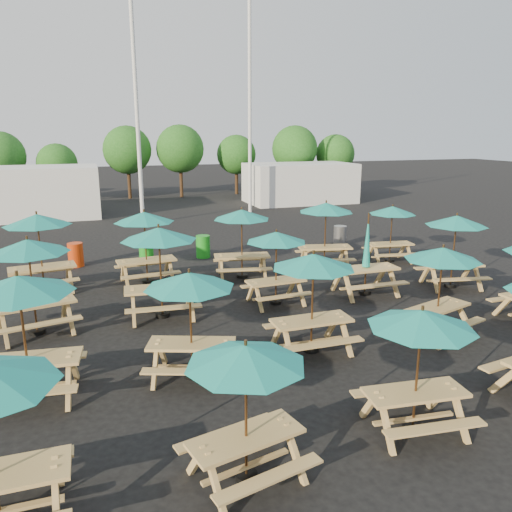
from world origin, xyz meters
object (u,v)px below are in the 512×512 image
object	(u,v)px
picnic_unit_2	(28,253)
picnic_unit_10	(276,242)
picnic_unit_5	(190,288)
picnic_unit_19	(392,214)
picnic_unit_1	(19,294)
picnic_unit_3	(38,225)
picnic_unit_14	(366,261)
picnic_unit_11	(242,219)
waste_bin_1	(146,249)
picnic_unit_8	(421,328)
picnic_unit_9	(313,268)
picnic_unit_13	(442,260)
picnic_unit_15	(326,212)
picnic_unit_7	(144,222)
picnic_unit_18	(456,226)
waste_bin_2	(203,246)
waste_bin_3	(340,236)
picnic_unit_6	(159,240)
waste_bin_0	(76,255)
picnic_unit_4	(246,365)

from	to	relation	value
picnic_unit_2	picnic_unit_10	xyz separation A→B (m)	(6.16, 0.17, -0.22)
picnic_unit_5	picnic_unit_19	distance (m)	10.88
picnic_unit_1	picnic_unit_3	bearing A→B (deg)	98.19
picnic_unit_14	picnic_unit_19	distance (m)	4.24
picnic_unit_11	picnic_unit_2	bearing A→B (deg)	-143.65
picnic_unit_1	waste_bin_1	bearing A→B (deg)	77.89
picnic_unit_8	picnic_unit_9	size ratio (longest dim) A/B	0.93
picnic_unit_8	picnic_unit_13	world-z (taller)	picnic_unit_13
picnic_unit_1	picnic_unit_14	bearing A→B (deg)	27.02
picnic_unit_11	waste_bin_1	bearing A→B (deg)	140.10
picnic_unit_15	picnic_unit_13	bearing A→B (deg)	-78.48
picnic_unit_7	picnic_unit_18	size ratio (longest dim) A/B	1.02
picnic_unit_9	picnic_unit_19	bearing A→B (deg)	45.32
picnic_unit_7	waste_bin_2	size ratio (longest dim) A/B	2.72
picnic_unit_2	waste_bin_3	size ratio (longest dim) A/B	2.74
picnic_unit_15	waste_bin_3	xyz separation A→B (m)	(2.18, 2.96, -1.57)
picnic_unit_6	waste_bin_0	world-z (taller)	picnic_unit_6
waste_bin_1	picnic_unit_7	bearing A→B (deg)	-96.02
picnic_unit_19	waste_bin_1	distance (m)	9.14
picnic_unit_2	picnic_unit_6	bearing A→B (deg)	-10.10
picnic_unit_8	picnic_unit_19	xyz separation A→B (m)	(5.70, 9.41, 0.01)
picnic_unit_3	waste_bin_1	bearing A→B (deg)	31.69
picnic_unit_5	waste_bin_3	distance (m)	12.57
picnic_unit_6	picnic_unit_2	bearing A→B (deg)	-172.24
picnic_unit_14	waste_bin_2	xyz separation A→B (m)	(-3.57, 5.87, -0.58)
picnic_unit_1	picnic_unit_3	world-z (taller)	picnic_unit_3
picnic_unit_8	picnic_unit_3	bearing A→B (deg)	128.35
picnic_unit_7	picnic_unit_3	bearing A→B (deg)	173.96
picnic_unit_7	picnic_unit_8	bearing A→B (deg)	-76.78
picnic_unit_11	picnic_unit_14	world-z (taller)	picnic_unit_14
picnic_unit_1	picnic_unit_9	size ratio (longest dim) A/B	1.05
picnic_unit_13	picnic_unit_8	bearing A→B (deg)	-149.58
picnic_unit_2	picnic_unit_15	bearing A→B (deg)	5.54
picnic_unit_1	waste_bin_3	bearing A→B (deg)	46.18
picnic_unit_9	waste_bin_2	world-z (taller)	picnic_unit_9
waste_bin_1	picnic_unit_2	bearing A→B (deg)	-117.86
picnic_unit_10	picnic_unit_1	bearing A→B (deg)	-153.74
picnic_unit_10	picnic_unit_19	world-z (taller)	picnic_unit_19
picnic_unit_4	waste_bin_0	bearing A→B (deg)	87.35
picnic_unit_3	picnic_unit_1	bearing A→B (deg)	-96.91
picnic_unit_4	waste_bin_1	distance (m)	12.78
picnic_unit_7	picnic_unit_10	world-z (taller)	picnic_unit_7
picnic_unit_15	waste_bin_2	distance (m)	4.94
picnic_unit_3	picnic_unit_13	xyz separation A→B (m)	(9.04, -6.47, -0.20)
picnic_unit_9	picnic_unit_11	size ratio (longest dim) A/B	0.97
waste_bin_0	picnic_unit_10	bearing A→B (deg)	-48.29
waste_bin_2	waste_bin_1	bearing A→B (deg)	174.07
waste_bin_1	waste_bin_3	xyz separation A→B (m)	(8.00, -0.12, 0.00)
picnic_unit_15	picnic_unit_19	size ratio (longest dim) A/B	1.12
picnic_unit_14	waste_bin_3	size ratio (longest dim) A/B	2.87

